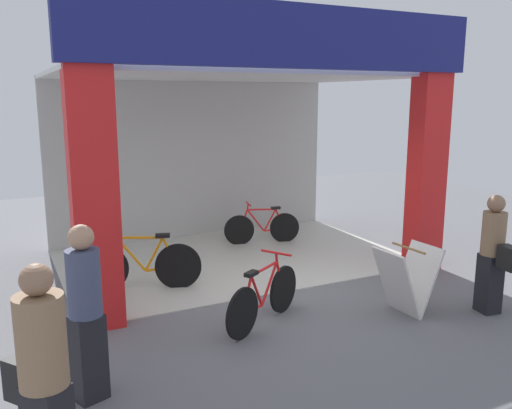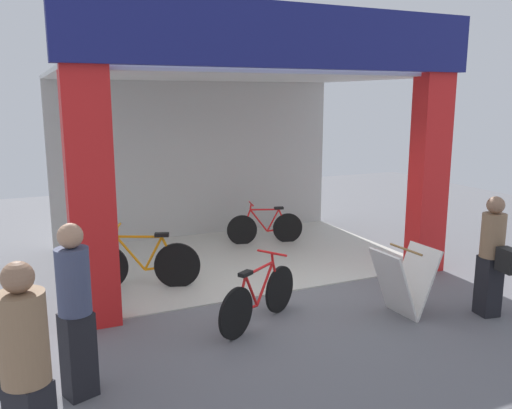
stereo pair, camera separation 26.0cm
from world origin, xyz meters
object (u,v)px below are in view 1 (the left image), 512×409
Objects in this scene: bicycle_inside_1 at (262,227)px; pedestrian_2 at (43,374)px; bicycle_parked_0 at (264,298)px; pedestrian_0 at (86,312)px; pedestrian_1 at (494,254)px; sandwich_board_sign at (406,280)px; bicycle_inside_0 at (142,265)px.

pedestrian_2 is at bearing -130.18° from bicycle_inside_1.
bicycle_parked_0 is 0.82× the size of pedestrian_0.
pedestrian_2 reaches higher than pedestrian_1.
pedestrian_0 reaches higher than bicycle_parked_0.
pedestrian_1 is at bearing -75.11° from bicycle_inside_1.
bicycle_parked_0 is 3.06m from pedestrian_1.
pedestrian_0 reaches higher than sandwich_board_sign.
pedestrian_1 reaches higher than bicycle_parked_0.
bicycle_inside_1 is 0.86× the size of pedestrian_2.
bicycle_inside_0 is 4.09m from pedestrian_2.
pedestrian_2 is (-1.65, -3.71, 0.49)m from bicycle_inside_0.
sandwich_board_sign is 4.75m from pedestrian_2.
bicycle_inside_0 is at bearing 143.64° from pedestrian_1.
bicycle_inside_1 is 0.92× the size of pedestrian_1.
pedestrian_0 reaches higher than pedestrian_1.
bicycle_inside_1 is at bearing 49.82° from pedestrian_2.
bicycle_inside_1 is at bearing 92.24° from sandwich_board_sign.
bicycle_inside_0 is at bearing -151.40° from bicycle_inside_1.
sandwich_board_sign is (2.90, -2.40, 0.07)m from bicycle_inside_0.
bicycle_parked_0 is at bearing 33.93° from pedestrian_2.
pedestrian_1 is 5.62m from pedestrian_2.
bicycle_inside_0 is 0.98× the size of pedestrian_0.
bicycle_inside_0 reaches higher than bicycle_inside_1.
bicycle_inside_0 is at bearing 140.42° from sandwich_board_sign.
bicycle_inside_0 is 1.14× the size of bicycle_inside_1.
pedestrian_0 and pedestrian_2 have the same top height.
pedestrian_0 is at bearing -176.08° from sandwich_board_sign.
pedestrian_1 reaches higher than sandwich_board_sign.
pedestrian_1 is (2.86, -0.99, 0.46)m from bicycle_parked_0.
pedestrian_0 is at bearing 177.74° from pedestrian_1.
sandwich_board_sign reaches higher than bicycle_parked_0.
bicycle_inside_0 is at bearing 65.99° from pedestrian_0.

